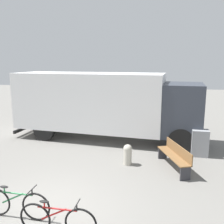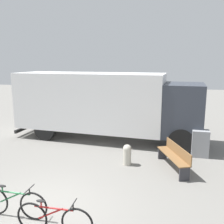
% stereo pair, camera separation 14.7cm
% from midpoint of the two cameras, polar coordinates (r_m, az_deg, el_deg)
% --- Properties ---
extents(ground_plane, '(60.00, 60.00, 0.00)m').
position_cam_midpoint_polar(ground_plane, '(6.87, -14.99, -21.24)').
color(ground_plane, slate).
extents(delivery_truck, '(8.81, 2.69, 3.14)m').
position_cam_midpoint_polar(delivery_truck, '(11.73, -1.50, 2.14)').
color(delivery_truck, white).
rests_on(delivery_truck, ground).
extents(park_bench, '(1.13, 1.95, 0.84)m').
position_cam_midpoint_polar(park_bench, '(9.03, 14.58, -9.59)').
color(park_bench, brown).
rests_on(park_bench, ground).
extents(bicycle_near, '(1.73, 0.44, 0.80)m').
position_cam_midpoint_polar(bicycle_near, '(6.71, -20.92, -18.78)').
color(bicycle_near, black).
rests_on(bicycle_near, ground).
extents(bicycle_middle, '(1.73, 0.44, 0.80)m').
position_cam_midpoint_polar(bicycle_middle, '(5.89, -12.36, -22.85)').
color(bicycle_middle, black).
rests_on(bicycle_middle, ground).
extents(bollard_near_bench, '(0.31, 0.31, 0.75)m').
position_cam_midpoint_polar(bollard_near_bench, '(9.12, 3.95, -9.51)').
color(bollard_near_bench, '#B2AD9E').
rests_on(bollard_near_bench, ground).
extents(utility_box, '(0.64, 0.46, 1.06)m').
position_cam_midpoint_polar(utility_box, '(10.44, 19.87, -6.75)').
color(utility_box, gray).
rests_on(utility_box, ground).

